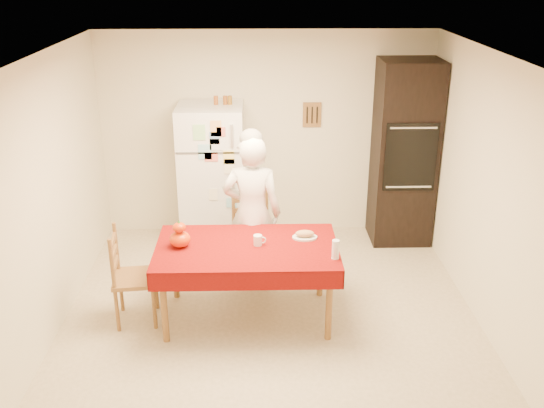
{
  "coord_description": "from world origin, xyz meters",
  "views": [
    {
      "loc": [
        -0.11,
        -4.9,
        3.26
      ],
      "look_at": [
        0.02,
        0.2,
        1.17
      ],
      "focal_mm": 40.0,
      "sensor_mm": 36.0,
      "label": 1
    }
  ],
  "objects_px": {
    "chair_left": "(128,273)",
    "bread_plate": "(305,237)",
    "chair_far": "(251,232)",
    "seated_woman": "(252,213)",
    "dining_table": "(247,253)",
    "pumpkin_lower": "(180,239)",
    "coffee_mug": "(258,240)",
    "wine_glass": "(336,249)",
    "refrigerator": "(212,176)",
    "oven_cabinet": "(404,153)"
  },
  "relations": [
    {
      "from": "pumpkin_lower",
      "to": "coffee_mug",
      "type": "bearing_deg",
      "value": 0.76
    },
    {
      "from": "chair_far",
      "to": "seated_woman",
      "type": "distance_m",
      "value": 0.41
    },
    {
      "from": "chair_left",
      "to": "seated_woman",
      "type": "height_order",
      "value": "seated_woman"
    },
    {
      "from": "oven_cabinet",
      "to": "coffee_mug",
      "type": "xyz_separation_m",
      "value": [
        -1.75,
        -1.73,
        -0.29
      ]
    },
    {
      "from": "dining_table",
      "to": "bread_plate",
      "type": "bearing_deg",
      "value": 16.31
    },
    {
      "from": "seated_woman",
      "to": "oven_cabinet",
      "type": "bearing_deg",
      "value": -142.06
    },
    {
      "from": "oven_cabinet",
      "to": "wine_glass",
      "type": "distance_m",
      "value": 2.29
    },
    {
      "from": "bread_plate",
      "to": "chair_left",
      "type": "bearing_deg",
      "value": -173.62
    },
    {
      "from": "coffee_mug",
      "to": "bread_plate",
      "type": "bearing_deg",
      "value": 17.04
    },
    {
      "from": "oven_cabinet",
      "to": "chair_far",
      "type": "relative_size",
      "value": 2.32
    },
    {
      "from": "refrigerator",
      "to": "pumpkin_lower",
      "type": "xyz_separation_m",
      "value": [
        -0.19,
        -1.69,
        -0.01
      ]
    },
    {
      "from": "dining_table",
      "to": "seated_woman",
      "type": "xyz_separation_m",
      "value": [
        0.05,
        0.62,
        0.14
      ]
    },
    {
      "from": "refrigerator",
      "to": "oven_cabinet",
      "type": "bearing_deg",
      "value": 1.18
    },
    {
      "from": "chair_left",
      "to": "seated_woman",
      "type": "distance_m",
      "value": 1.37
    },
    {
      "from": "dining_table",
      "to": "pumpkin_lower",
      "type": "height_order",
      "value": "pumpkin_lower"
    },
    {
      "from": "dining_table",
      "to": "seated_woman",
      "type": "relative_size",
      "value": 1.02
    },
    {
      "from": "bread_plate",
      "to": "seated_woman",
      "type": "bearing_deg",
      "value": 137.99
    },
    {
      "from": "pumpkin_lower",
      "to": "bread_plate",
      "type": "bearing_deg",
      "value": 7.18
    },
    {
      "from": "dining_table",
      "to": "bread_plate",
      "type": "xyz_separation_m",
      "value": [
        0.55,
        0.16,
        0.08
      ]
    },
    {
      "from": "oven_cabinet",
      "to": "dining_table",
      "type": "relative_size",
      "value": 1.29
    },
    {
      "from": "chair_left",
      "to": "pumpkin_lower",
      "type": "bearing_deg",
      "value": -91.39
    },
    {
      "from": "pumpkin_lower",
      "to": "wine_glass",
      "type": "relative_size",
      "value": 1.12
    },
    {
      "from": "oven_cabinet",
      "to": "bread_plate",
      "type": "xyz_separation_m",
      "value": [
        -1.3,
        -1.59,
        -0.33
      ]
    },
    {
      "from": "dining_table",
      "to": "coffee_mug",
      "type": "bearing_deg",
      "value": 13.08
    },
    {
      "from": "coffee_mug",
      "to": "refrigerator",
      "type": "bearing_deg",
      "value": 107.57
    },
    {
      "from": "refrigerator",
      "to": "wine_glass",
      "type": "bearing_deg",
      "value": -58.1
    },
    {
      "from": "dining_table",
      "to": "bread_plate",
      "type": "height_order",
      "value": "bread_plate"
    },
    {
      "from": "oven_cabinet",
      "to": "wine_glass",
      "type": "bearing_deg",
      "value": -117.61
    },
    {
      "from": "pumpkin_lower",
      "to": "bread_plate",
      "type": "height_order",
      "value": "pumpkin_lower"
    },
    {
      "from": "seated_woman",
      "to": "pumpkin_lower",
      "type": "bearing_deg",
      "value": 47.81
    },
    {
      "from": "refrigerator",
      "to": "chair_far",
      "type": "bearing_deg",
      "value": -61.62
    },
    {
      "from": "seated_woman",
      "to": "bread_plate",
      "type": "bearing_deg",
      "value": 143.63
    },
    {
      "from": "chair_left",
      "to": "bread_plate",
      "type": "distance_m",
      "value": 1.71
    },
    {
      "from": "chair_far",
      "to": "coffee_mug",
      "type": "distance_m",
      "value": 0.89
    },
    {
      "from": "chair_left",
      "to": "pumpkin_lower",
      "type": "xyz_separation_m",
      "value": [
        0.5,
        0.04,
        0.33
      ]
    },
    {
      "from": "chair_left",
      "to": "pumpkin_lower",
      "type": "relative_size",
      "value": 4.81
    },
    {
      "from": "oven_cabinet",
      "to": "seated_woman",
      "type": "height_order",
      "value": "oven_cabinet"
    },
    {
      "from": "chair_far",
      "to": "pumpkin_lower",
      "type": "bearing_deg",
      "value": -130.03
    },
    {
      "from": "oven_cabinet",
      "to": "wine_glass",
      "type": "height_order",
      "value": "oven_cabinet"
    },
    {
      "from": "oven_cabinet",
      "to": "wine_glass",
      "type": "relative_size",
      "value": 12.5
    },
    {
      "from": "refrigerator",
      "to": "chair_left",
      "type": "relative_size",
      "value": 1.79
    },
    {
      "from": "pumpkin_lower",
      "to": "wine_glass",
      "type": "height_order",
      "value": "wine_glass"
    },
    {
      "from": "pumpkin_lower",
      "to": "wine_glass",
      "type": "bearing_deg",
      "value": -10.99
    },
    {
      "from": "pumpkin_lower",
      "to": "wine_glass",
      "type": "distance_m",
      "value": 1.44
    },
    {
      "from": "chair_far",
      "to": "wine_glass",
      "type": "bearing_deg",
      "value": -58.31
    },
    {
      "from": "refrigerator",
      "to": "pumpkin_lower",
      "type": "bearing_deg",
      "value": -96.31
    },
    {
      "from": "coffee_mug",
      "to": "wine_glass",
      "type": "height_order",
      "value": "wine_glass"
    },
    {
      "from": "chair_left",
      "to": "bread_plate",
      "type": "relative_size",
      "value": 3.96
    },
    {
      "from": "seated_woman",
      "to": "coffee_mug",
      "type": "distance_m",
      "value": 0.6
    },
    {
      "from": "bread_plate",
      "to": "oven_cabinet",
      "type": "bearing_deg",
      "value": 50.9
    }
  ]
}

